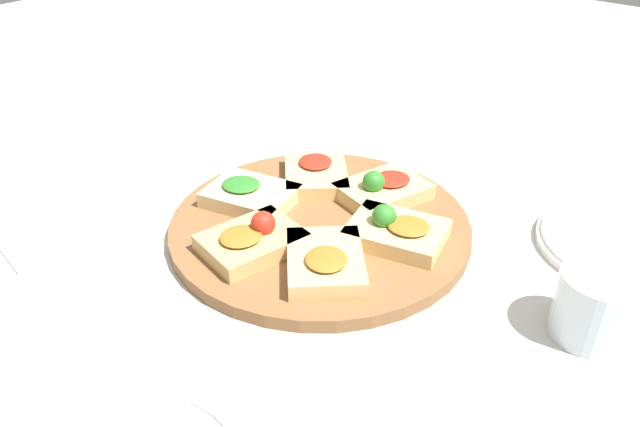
{
  "coord_description": "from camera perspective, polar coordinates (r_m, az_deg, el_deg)",
  "views": [
    {
      "loc": [
        0.52,
        0.44,
        0.45
      ],
      "look_at": [
        0.0,
        0.0,
        0.03
      ],
      "focal_mm": 35.0,
      "sensor_mm": 36.0,
      "label": 1
    }
  ],
  "objects": [
    {
      "name": "focaccia_slice_0",
      "position": [
        0.85,
        5.73,
        2.24
      ],
      "size": [
        0.13,
        0.11,
        0.05
      ],
      "color": "#DBB775",
      "rests_on": "serving_board"
    },
    {
      "name": "ground_plane",
      "position": [
        0.82,
        -0.0,
        -1.65
      ],
      "size": [
        3.0,
        3.0,
        0.0
      ],
      "primitive_type": "plane",
      "color": "beige"
    },
    {
      "name": "focaccia_slice_1",
      "position": [
        0.89,
        -0.38,
        3.64
      ],
      "size": [
        0.14,
        0.14,
        0.03
      ],
      "color": "#DBB775",
      "rests_on": "serving_board"
    },
    {
      "name": "plate_left",
      "position": [
        0.87,
        26.25,
        -2.51
      ],
      "size": [
        0.22,
        0.22,
        0.02
      ],
      "color": "white",
      "rests_on": "ground_plane"
    },
    {
      "name": "focaccia_slice_3",
      "position": [
        0.75,
        -6.2,
        -2.38
      ],
      "size": [
        0.13,
        0.11,
        0.05
      ],
      "color": "tan",
      "rests_on": "serving_board"
    },
    {
      "name": "water_glass",
      "position": [
        0.7,
        23.89,
        -7.69
      ],
      "size": [
        0.08,
        0.08,
        0.08
      ],
      "primitive_type": "cylinder",
      "color": "silver",
      "rests_on": "ground_plane"
    },
    {
      "name": "napkin_stack",
      "position": [
        0.87,
        -23.22,
        -1.86
      ],
      "size": [
        0.14,
        0.12,
        0.01
      ],
      "primitive_type": "cube",
      "rotation": [
        0.0,
        0.0,
        -0.16
      ],
      "color": "white",
      "rests_on": "ground_plane"
    },
    {
      "name": "serving_board",
      "position": [
        0.81,
        -0.0,
        -1.14
      ],
      "size": [
        0.39,
        0.39,
        0.02
      ],
      "primitive_type": "cylinder",
      "color": "brown",
      "rests_on": "ground_plane"
    },
    {
      "name": "focaccia_slice_4",
      "position": [
        0.71,
        0.49,
        -4.4
      ],
      "size": [
        0.14,
        0.14,
        0.03
      ],
      "color": "#DBB775",
      "rests_on": "serving_board"
    },
    {
      "name": "focaccia_slice_2",
      "position": [
        0.84,
        -6.42,
        1.72
      ],
      "size": [
        0.11,
        0.13,
        0.03
      ],
      "color": "#E5C689",
      "rests_on": "serving_board"
    },
    {
      "name": "focaccia_slice_5",
      "position": [
        0.77,
        6.96,
        -1.55
      ],
      "size": [
        0.11,
        0.13,
        0.05
      ],
      "color": "#DBB775",
      "rests_on": "serving_board"
    }
  ]
}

